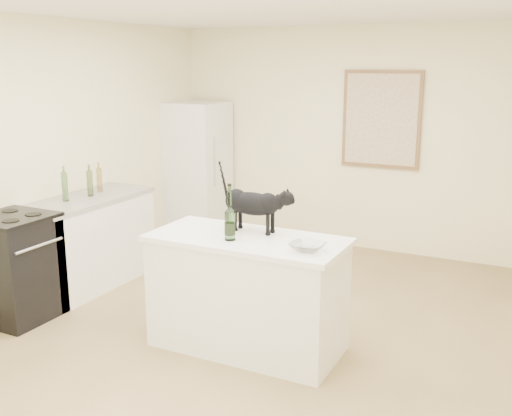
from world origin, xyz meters
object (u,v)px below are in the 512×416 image
at_px(black_cat, 253,207).
at_px(wine_bottle, 230,216).
at_px(fridge, 197,170).
at_px(glass_bowl, 308,247).
at_px(stove, 15,269).

height_order(black_cat, wine_bottle, black_cat).
height_order(fridge, glass_bowl, fridge).
height_order(fridge, wine_bottle, fridge).
height_order(black_cat, glass_bowl, black_cat).
bearing_deg(glass_bowl, fridge, 134.13).
relative_size(stove, black_cat, 1.59).
bearing_deg(wine_bottle, stove, -172.03).
xyz_separation_m(black_cat, glass_bowl, (0.57, -0.27, -0.17)).
bearing_deg(wine_bottle, glass_bowl, 0.73).
bearing_deg(wine_bottle, fridge, 126.41).
distance_m(fridge, black_cat, 3.14).
xyz_separation_m(fridge, black_cat, (2.02, -2.39, 0.25)).
relative_size(fridge, wine_bottle, 4.57).
bearing_deg(glass_bowl, stove, -173.74).
bearing_deg(black_cat, fridge, 130.21).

